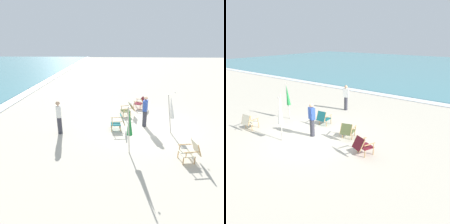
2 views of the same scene
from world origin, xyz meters
The scene contains 9 objects.
ground_plane centered at (0.00, 0.00, 0.00)m, with size 80.00×80.00×0.00m, color beige.
beach_chair_back_left centered at (2.82, 0.03, 0.42)m, with size 0.81×0.91×0.79m.
beach_chair_front_left centered at (-0.46, 1.43, 0.43)m, with size 0.64×0.75×0.81m.
beach_chair_back_right centered at (1.50, 0.88, 0.42)m, with size 0.76×0.90×0.77m.
beach_chair_front_right centered at (-3.11, -1.27, 0.43)m, with size 0.66×0.76×0.81m.
umbrella_furled_green centered at (-2.75, 1.03, 1.38)m, with size 0.46×0.33×2.11m.
umbrella_furled_white centered at (-0.88, -0.99, 1.35)m, with size 0.53×0.55×2.07m.
person_near_chairs centered at (-1.00, 4.27, 0.84)m, with size 0.39×0.32×1.63m.
person_by_waterline centered at (0.01, 0.09, 0.84)m, with size 0.39×0.30×1.63m.
Camera 1 is at (-9.67, 1.42, 4.36)m, focal length 32.00 mm.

